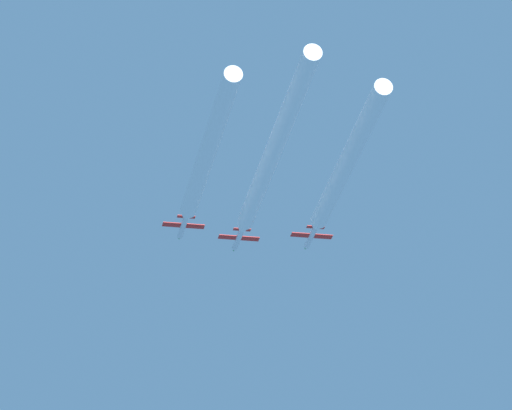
{
  "coord_description": "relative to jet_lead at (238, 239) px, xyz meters",
  "views": [
    {
      "loc": [
        -52.93,
        -320.57,
        1.44
      ],
      "look_at": [
        0.06,
        -9.99,
        148.08
      ],
      "focal_mm": 134.24,
      "sensor_mm": 36.0,
      "label": 1
    }
  ],
  "objects": [
    {
      "name": "smoke_trail_right_wingman",
      "position": [
        12.57,
        -40.37,
        -2.06
      ],
      "size": [
        3.08,
        54.68,
        3.08
      ],
      "color": "white"
    },
    {
      "name": "jet_right_wingman",
      "position": [
        12.57,
        -7.81,
        -2.03
      ],
      "size": [
        7.82,
        11.39,
        2.74
      ],
      "color": "silver"
    },
    {
      "name": "smoke_trail_lead",
      "position": [
        0.0,
        -39.21,
        -0.03
      ],
      "size": [
        3.08,
        68.01,
        3.08
      ],
      "color": "white"
    },
    {
      "name": "jet_lead",
      "position": [
        0.0,
        0.0,
        0.0
      ],
      "size": [
        7.82,
        11.39,
        2.74
      ],
      "color": "silver"
    },
    {
      "name": "smoke_trail_left_wingman",
      "position": [
        -11.66,
        -40.11,
        -1.75
      ],
      "size": [
        3.08,
        54.35,
        3.08
      ],
      "color": "white"
    },
    {
      "name": "jet_left_wingman",
      "position": [
        -11.66,
        -7.72,
        -1.72
      ],
      "size": [
        7.82,
        11.39,
        2.74
      ],
      "color": "silver"
    }
  ]
}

